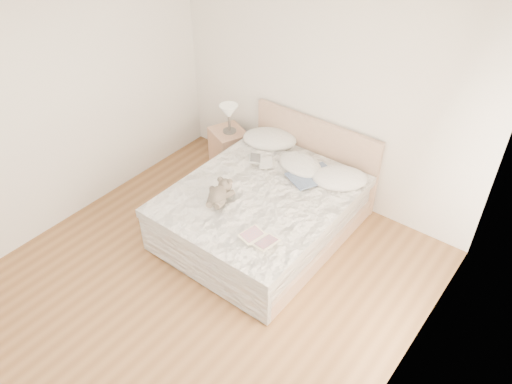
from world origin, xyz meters
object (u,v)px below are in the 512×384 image
at_px(photo_book, 261,161).
at_px(teddy_bear, 218,200).
at_px(bed, 266,209).
at_px(nightstand, 229,149).
at_px(childrens_book, 259,239).
at_px(table_lamp, 229,113).

distance_m(photo_book, teddy_bear, 0.88).
distance_m(bed, nightstand, 1.36).
bearing_deg(nightstand, childrens_book, -41.81).
bearing_deg(nightstand, teddy_bear, -53.56).
bearing_deg(childrens_book, bed, 132.19).
relative_size(bed, teddy_bear, 6.14).
distance_m(table_lamp, teddy_bear, 1.55).
relative_size(nightstand, teddy_bear, 1.60).
relative_size(photo_book, childrens_book, 0.90).
bearing_deg(nightstand, bed, -32.02).
bearing_deg(teddy_bear, bed, 45.46).
bearing_deg(teddy_bear, childrens_book, -36.03).
relative_size(nightstand, table_lamp, 1.48).
distance_m(bed, teddy_bear, 0.67).
height_order(photo_book, teddy_bear, teddy_bear).
relative_size(bed, nightstand, 3.83).
xyz_separation_m(bed, childrens_book, (0.45, -0.71, 0.32)).
distance_m(nightstand, photo_book, 0.97).
height_order(table_lamp, photo_book, table_lamp).
height_order(table_lamp, teddy_bear, table_lamp).
xyz_separation_m(bed, teddy_bear, (-0.23, -0.53, 0.34)).
bearing_deg(table_lamp, photo_book, -25.41).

